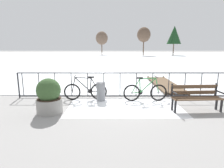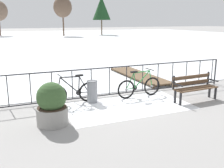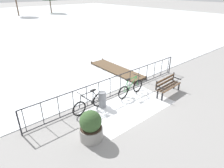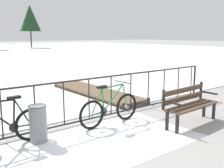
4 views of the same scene
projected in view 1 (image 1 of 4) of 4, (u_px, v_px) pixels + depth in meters
name	position (u px, v px, depth m)	size (l,w,h in m)	color
ground_plane	(127.00, 98.00, 7.80)	(160.00, 160.00, 0.00)	gray
frozen_pond	(115.00, 57.00, 35.63)	(80.00, 56.00, 0.03)	white
snow_patch	(124.00, 107.00, 6.62)	(3.97, 2.16, 0.01)	white
railing_fence	(127.00, 85.00, 7.69)	(9.06, 0.06, 1.07)	#232328
bicycle_near_railing	(85.00, 91.00, 7.46)	(1.71, 0.52, 0.97)	black
bicycle_second	(144.00, 92.00, 7.31)	(1.71, 0.52, 0.97)	black
park_bench	(195.00, 95.00, 6.22)	(1.62, 0.56, 0.89)	brown
planter_with_shrub	(48.00, 97.00, 5.96)	(0.81, 0.81, 1.13)	gray
trash_bin	(100.00, 91.00, 7.35)	(0.35, 0.35, 0.73)	gray
wooden_dock	(164.00, 84.00, 10.10)	(1.10, 4.23, 0.20)	brown
tree_far_west	(143.00, 35.00, 42.07)	(2.99, 2.99, 6.27)	brown
tree_west_mid	(101.00, 38.00, 46.69)	(2.97, 2.97, 5.71)	brown
tree_centre	(173.00, 35.00, 42.63)	(3.19, 3.19, 6.63)	brown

